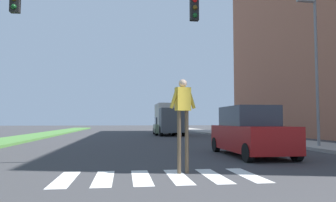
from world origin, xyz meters
The scene contains 10 objects.
ground_plane centered at (0.00, 30.00, 0.00)m, with size 140.00×140.00×0.00m, color #38383A.
crosswalk centered at (0.00, 7.14, 0.00)m, with size 4.95×2.20×0.01m.
median_strip centered at (-8.46, 28.00, 0.07)m, with size 2.91×64.00×0.15m, color #477A38.
sidewalk_right centered at (9.27, 28.00, 0.07)m, with size 3.00×64.00×0.15m, color #9E9991.
traffic_light_gantry centered at (-4.18, 9.40, 4.41)m, with size 10.33×0.30×6.00m.
street_lamp_right centered at (8.67, 14.04, 4.59)m, with size 1.02×0.24×7.50m.
pedestrian_performer centered at (0.67, 7.60, 1.66)m, with size 0.75×0.31×2.49m.
suv_crossing centered at (4.10, 11.42, 0.93)m, with size 1.97×4.60×1.97m.
sedan_midblock centered at (3.05, 31.11, 0.80)m, with size 2.06×4.45×1.72m.
truck_box_delivery centered at (3.50, 30.01, 1.63)m, with size 2.40×6.20×3.10m.
Camera 1 is at (-0.88, -0.69, 1.37)m, focal length 33.93 mm.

